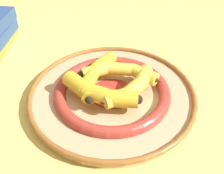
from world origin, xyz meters
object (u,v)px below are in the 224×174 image
at_px(banana_b, 121,72).
at_px(banana_d, 97,92).
at_px(banana_a, 131,89).
at_px(banana_c, 96,74).
at_px(decorative_bowl, 112,94).

relative_size(banana_b, banana_d, 1.19).
xyz_separation_m(banana_a, banana_d, (-0.01, -0.08, 0.00)).
xyz_separation_m(banana_b, banana_c, (-0.01, -0.06, 0.00)).
bearing_deg(decorative_bowl, banana_c, -145.26).
distance_m(banana_a, banana_d, 0.08).
bearing_deg(banana_c, banana_b, 116.58).
bearing_deg(banana_d, banana_c, 120.38).
relative_size(decorative_bowl, banana_d, 2.54).
bearing_deg(banana_d, banana_a, 35.55).
bearing_deg(banana_c, banana_d, 21.81).
height_order(banana_b, banana_c, same).
relative_size(decorative_bowl, banana_a, 2.53).
relative_size(banana_b, banana_c, 1.11).
bearing_deg(banana_c, banana_a, 73.25).
distance_m(decorative_bowl, banana_d, 0.06).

